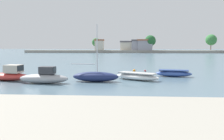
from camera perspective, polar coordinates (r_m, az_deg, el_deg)
ground_plane at (r=14.04m, az=4.69°, el=-10.19°), size 400.00×400.00×0.00m
moored_boat_0 at (r=28.68m, az=-23.14°, el=-1.07°), size 5.10×2.38×1.72m
moored_boat_1 at (r=25.37m, az=-15.75°, el=-1.74°), size 5.15×1.91×1.70m
moored_boat_2 at (r=25.58m, az=-3.90°, el=-1.55°), size 5.11×1.86×6.02m
moored_boat_3 at (r=26.82m, az=5.97°, el=-1.53°), size 5.31×3.89×0.83m
moored_boat_4 at (r=30.47m, az=14.37°, el=-0.78°), size 4.53×2.09×0.83m
mooring_buoy_0 at (r=28.63m, az=-18.30°, el=-1.77°), size 0.35×0.35×0.35m
mooring_buoy_1 at (r=35.34m, az=7.86°, el=-0.16°), size 0.26×0.26×0.26m
mooring_buoy_2 at (r=35.96m, az=-22.32°, el=-0.39°), size 0.34×0.34×0.34m
mooring_buoy_3 at (r=34.79m, az=5.28°, el=-0.13°), size 0.39×0.39×0.39m
distant_shoreline at (r=116.35m, az=5.82°, el=5.37°), size 100.15×7.43×8.67m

